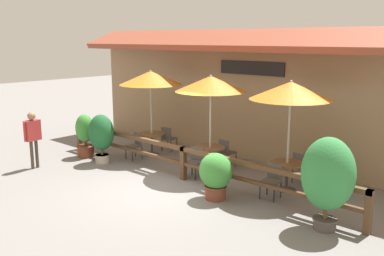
{
  "coord_description": "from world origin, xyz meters",
  "views": [
    {
      "loc": [
        7.91,
        -7.34,
        3.91
      ],
      "look_at": [
        0.04,
        1.37,
        1.45
      ],
      "focal_mm": 40.0,
      "sensor_mm": 36.0,
      "label": 1
    }
  ],
  "objects_px": {
    "potted_plant_entrance_palm": "(216,174)",
    "chair_near_streetside": "(135,145)",
    "chair_far_wallside": "(301,166)",
    "patio_umbrella_middle": "(211,84)",
    "potted_plant_small_flowering": "(328,176)",
    "dining_table_middle": "(210,152)",
    "chair_far_streetside": "(272,179)",
    "chair_middle_wallside": "(226,151)",
    "potted_plant_corner_fern": "(85,134)",
    "dining_table_far": "(287,168)",
    "pedestrian": "(33,132)",
    "chair_near_wallside": "(168,137)",
    "patio_umbrella_near": "(151,78)",
    "patio_umbrella_far": "(291,91)",
    "potted_plant_tall_tropical": "(101,134)",
    "dining_table_near": "(152,137)",
    "potted_plant_broad_leaf": "(322,162)",
    "chair_middle_streetside": "(195,160)"
  },
  "relations": [
    {
      "from": "potted_plant_entrance_palm",
      "to": "chair_near_streetside",
      "type": "bearing_deg",
      "value": 166.26
    },
    {
      "from": "chair_far_wallside",
      "to": "potted_plant_entrance_palm",
      "type": "height_order",
      "value": "potted_plant_entrance_palm"
    },
    {
      "from": "patio_umbrella_middle",
      "to": "potted_plant_small_flowering",
      "type": "distance_m",
      "value": 4.81
    },
    {
      "from": "patio_umbrella_middle",
      "to": "dining_table_middle",
      "type": "distance_m",
      "value": 2.03
    },
    {
      "from": "patio_umbrella_middle",
      "to": "potted_plant_entrance_palm",
      "type": "xyz_separation_m",
      "value": [
        1.56,
        -1.66,
        -1.99
      ]
    },
    {
      "from": "chair_far_streetside",
      "to": "potted_plant_entrance_palm",
      "type": "bearing_deg",
      "value": -139.75
    },
    {
      "from": "dining_table_middle",
      "to": "chair_middle_wallside",
      "type": "distance_m",
      "value": 0.71
    },
    {
      "from": "potted_plant_small_flowering",
      "to": "potted_plant_corner_fern",
      "type": "bearing_deg",
      "value": -179.45
    },
    {
      "from": "dining_table_far",
      "to": "potted_plant_entrance_palm",
      "type": "distance_m",
      "value": 2.0
    },
    {
      "from": "dining_table_middle",
      "to": "potted_plant_entrance_palm",
      "type": "distance_m",
      "value": 2.28
    },
    {
      "from": "chair_far_wallside",
      "to": "pedestrian",
      "type": "height_order",
      "value": "pedestrian"
    },
    {
      "from": "pedestrian",
      "to": "potted_plant_small_flowering",
      "type": "bearing_deg",
      "value": 94.18
    },
    {
      "from": "pedestrian",
      "to": "chair_near_streetside",
      "type": "bearing_deg",
      "value": 143.0
    },
    {
      "from": "patio_umbrella_middle",
      "to": "chair_far_streetside",
      "type": "relative_size",
      "value": 3.34
    },
    {
      "from": "potted_plant_corner_fern",
      "to": "pedestrian",
      "type": "bearing_deg",
      "value": -90.79
    },
    {
      "from": "chair_near_wallside",
      "to": "chair_far_wallside",
      "type": "height_order",
      "value": "same"
    },
    {
      "from": "dining_table_far",
      "to": "chair_far_streetside",
      "type": "height_order",
      "value": "chair_far_streetside"
    },
    {
      "from": "chair_near_wallside",
      "to": "chair_middle_wallside",
      "type": "bearing_deg",
      "value": 165.59
    },
    {
      "from": "patio_umbrella_near",
      "to": "dining_table_middle",
      "type": "bearing_deg",
      "value": -2.25
    },
    {
      "from": "patio_umbrella_near",
      "to": "chair_near_streetside",
      "type": "xyz_separation_m",
      "value": [
        -0.01,
        -0.73,
        -2.14
      ]
    },
    {
      "from": "patio_umbrella_middle",
      "to": "dining_table_middle",
      "type": "height_order",
      "value": "patio_umbrella_middle"
    },
    {
      "from": "patio_umbrella_far",
      "to": "potted_plant_tall_tropical",
      "type": "relative_size",
      "value": 1.84
    },
    {
      "from": "chair_near_wallside",
      "to": "patio_umbrella_near",
      "type": "bearing_deg",
      "value": 72.83
    },
    {
      "from": "chair_near_streetside",
      "to": "dining_table_far",
      "type": "height_order",
      "value": "chair_near_streetside"
    },
    {
      "from": "dining_table_near",
      "to": "chair_far_wallside",
      "type": "xyz_separation_m",
      "value": [
        5.25,
        0.7,
        -0.11
      ]
    },
    {
      "from": "chair_near_streetside",
      "to": "patio_umbrella_far",
      "type": "bearing_deg",
      "value": 13.98
    },
    {
      "from": "pedestrian",
      "to": "patio_umbrella_near",
      "type": "bearing_deg",
      "value": 148.15
    },
    {
      "from": "chair_near_wallside",
      "to": "potted_plant_broad_leaf",
      "type": "height_order",
      "value": "potted_plant_broad_leaf"
    },
    {
      "from": "patio_umbrella_near",
      "to": "patio_umbrella_middle",
      "type": "relative_size",
      "value": 1.0
    },
    {
      "from": "chair_near_wallside",
      "to": "pedestrian",
      "type": "relative_size",
      "value": 0.5
    },
    {
      "from": "chair_near_wallside",
      "to": "patio_umbrella_middle",
      "type": "bearing_deg",
      "value": 150.68
    },
    {
      "from": "patio_umbrella_middle",
      "to": "chair_middle_streetside",
      "type": "relative_size",
      "value": 3.34
    },
    {
      "from": "potted_plant_entrance_palm",
      "to": "potted_plant_tall_tropical",
      "type": "height_order",
      "value": "potted_plant_tall_tropical"
    },
    {
      "from": "chair_near_streetside",
      "to": "pedestrian",
      "type": "xyz_separation_m",
      "value": [
        -1.5,
        -2.76,
        0.63
      ]
    },
    {
      "from": "dining_table_near",
      "to": "patio_umbrella_middle",
      "type": "xyz_separation_m",
      "value": [
        2.68,
        -0.11,
        2.03
      ]
    },
    {
      "from": "chair_near_wallside",
      "to": "dining_table_far",
      "type": "relative_size",
      "value": 0.97
    },
    {
      "from": "chair_far_wallside",
      "to": "patio_umbrella_near",
      "type": "bearing_deg",
      "value": 19.54
    },
    {
      "from": "potted_plant_tall_tropical",
      "to": "potted_plant_small_flowering",
      "type": "bearing_deg",
      "value": 1.32
    },
    {
      "from": "chair_middle_wallside",
      "to": "pedestrian",
      "type": "distance_m",
      "value": 5.93
    },
    {
      "from": "patio_umbrella_middle",
      "to": "potted_plant_small_flowering",
      "type": "xyz_separation_m",
      "value": [
        4.34,
        -1.47,
        -1.46
      ]
    },
    {
      "from": "potted_plant_small_flowering",
      "to": "pedestrian",
      "type": "xyz_separation_m",
      "value": [
        -8.53,
        -1.91,
        -0.05
      ]
    },
    {
      "from": "potted_plant_broad_leaf",
      "to": "chair_middle_streetside",
      "type": "bearing_deg",
      "value": -144.19
    },
    {
      "from": "chair_near_streetside",
      "to": "patio_umbrella_far",
      "type": "xyz_separation_m",
      "value": [
        5.23,
        0.69,
        2.14
      ]
    },
    {
      "from": "patio_umbrella_far",
      "to": "chair_far_wallside",
      "type": "distance_m",
      "value": 2.26
    },
    {
      "from": "patio_umbrella_near",
      "to": "chair_far_streetside",
      "type": "height_order",
      "value": "patio_umbrella_near"
    },
    {
      "from": "chair_near_streetside",
      "to": "chair_near_wallside",
      "type": "bearing_deg",
      "value": 93.31
    },
    {
      "from": "patio_umbrella_far",
      "to": "chair_far_streetside",
      "type": "distance_m",
      "value": 2.26
    },
    {
      "from": "chair_middle_streetside",
      "to": "patio_umbrella_far",
      "type": "xyz_separation_m",
      "value": [
        2.53,
        0.78,
        2.14
      ]
    },
    {
      "from": "chair_middle_streetside",
      "to": "chair_middle_wallside",
      "type": "xyz_separation_m",
      "value": [
        0.04,
        1.4,
        0.0
      ]
    },
    {
      "from": "patio_umbrella_near",
      "to": "potted_plant_entrance_palm",
      "type": "distance_m",
      "value": 5.0
    }
  ]
}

